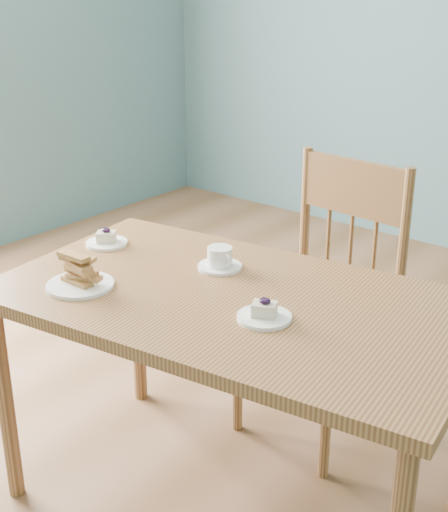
% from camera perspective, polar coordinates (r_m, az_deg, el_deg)
% --- Properties ---
extents(room, '(5.01, 5.01, 2.71)m').
position_cam_1_polar(room, '(1.82, 2.27, 15.66)').
color(room, '#8A5D40').
rests_on(room, ground).
extents(dining_table, '(1.42, 0.93, 0.71)m').
position_cam_1_polar(dining_table, '(2.00, 0.76, -5.02)').
color(dining_table, '#9E6C3C').
rests_on(dining_table, ground).
extents(dining_chair, '(0.47, 0.45, 0.97)m').
position_cam_1_polar(dining_chair, '(2.46, 7.97, -3.54)').
color(dining_chair, '#9E6C3C').
rests_on(dining_chair, ground).
extents(cheesecake_plate_near, '(0.14, 0.14, 0.06)m').
position_cam_1_polar(cheesecake_plate_near, '(1.84, 3.25, -4.65)').
color(cheesecake_plate_near, white).
rests_on(cheesecake_plate_near, dining_table).
extents(cheesecake_plate_far, '(0.14, 0.14, 0.06)m').
position_cam_1_polar(cheesecake_plate_far, '(2.36, -9.38, 1.24)').
color(cheesecake_plate_far, white).
rests_on(cheesecake_plate_far, dining_table).
extents(coffee_cup, '(0.13, 0.13, 0.07)m').
position_cam_1_polar(coffee_cup, '(2.14, -0.32, -0.28)').
color(coffee_cup, white).
rests_on(coffee_cup, dining_table).
extents(biscotti_plate, '(0.19, 0.19, 0.10)m').
position_cam_1_polar(biscotti_plate, '(2.05, -11.49, -1.55)').
color(biscotti_plate, white).
rests_on(biscotti_plate, dining_table).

